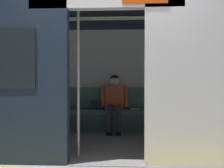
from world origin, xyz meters
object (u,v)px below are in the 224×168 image
person_seated (114,99)px  grab_pole_door (78,80)px  handbag (97,105)px  bench_seat (116,115)px  book (135,109)px  train_car (109,53)px

person_seated → grab_pole_door: 2.08m
handbag → bench_seat: bearing=174.1°
book → handbag: bearing=9.8°
person_seated → handbag: 0.41m
train_car → person_seated: (-0.04, -1.09, -0.86)m
person_seated → grab_pole_door: bearing=78.6°
book → grab_pole_door: bearing=79.1°
train_car → bench_seat: size_ratio=2.00×
train_car → book: bearing=-112.1°
person_seated → bench_seat: bearing=-110.7°
bench_seat → person_seated: 0.33m
bench_seat → person_seated: (0.02, 0.05, 0.33)m
train_car → grab_pole_door: train_car is taller
train_car → bench_seat: 1.65m
bench_seat → grab_pole_door: (0.42, 2.05, 0.73)m
grab_pole_door → person_seated: bearing=-101.4°
handbag → grab_pole_door: size_ratio=0.12×
handbag → book: bearing=178.8°
handbag → grab_pole_door: grab_pole_door is taller
train_car → handbag: bearing=-74.1°
book → grab_pole_door: grab_pole_door is taller
train_car → bench_seat: bearing=-93.1°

